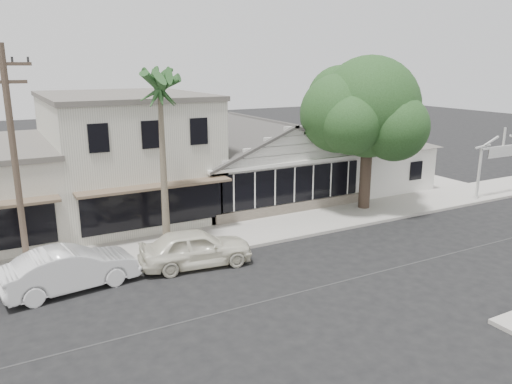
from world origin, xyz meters
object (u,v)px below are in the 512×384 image
arch_sign (503,149)px  utility_pole (15,165)px  shade_tree (365,110)px  car_0 (196,248)px  car_1 (70,269)px

arch_sign → utility_pole: size_ratio=0.46×
shade_tree → utility_pole: bearing=-172.4°
utility_pole → shade_tree: 18.29m
utility_pole → car_0: bearing=-8.3°
car_0 → shade_tree: (11.71, 3.34, 4.99)m
car_1 → car_0: bearing=-99.2°
arch_sign → utility_pole: 27.45m
utility_pole → arch_sign: bearing=0.2°
car_0 → car_1: size_ratio=0.95×
shade_tree → car_0: bearing=-164.1°
utility_pole → car_0: (6.40, -0.94, -3.99)m
car_0 → shade_tree: size_ratio=0.54×
arch_sign → car_0: bearing=-177.2°
arch_sign → car_0: arch_sign is taller
utility_pole → shade_tree: (18.11, 2.40, 1.00)m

